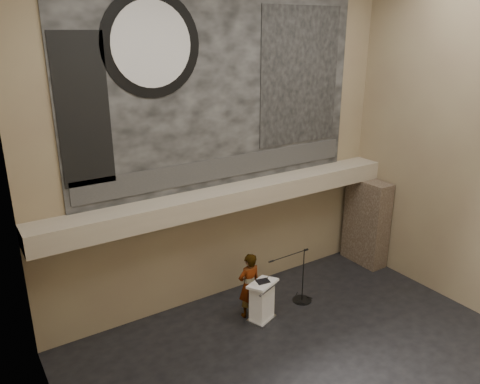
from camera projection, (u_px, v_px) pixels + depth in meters
floor at (320, 373)px, 10.09m from camera, size 10.00×10.00×0.00m
wall_back at (223, 144)px, 11.86m from camera, size 10.00×0.02×8.50m
wall_left at (53, 252)px, 6.12m from camera, size 0.02×8.00×8.50m
soffit at (232, 197)px, 11.97m from camera, size 10.00×0.80×0.50m
sprinkler_left at (176, 221)px, 11.20m from camera, size 0.04×0.04×0.06m
sprinkler_right at (290, 194)px, 13.00m from camera, size 0.04×0.04×0.06m
banner at (223, 86)px, 11.36m from camera, size 8.00×0.05×5.00m
banner_text_strip at (225, 168)px, 12.00m from camera, size 7.76×0.02×0.55m
banner_clock_rim at (152, 44)px, 10.07m from camera, size 2.30×0.02×2.30m
banner_clock_face at (152, 45)px, 10.06m from camera, size 1.84×0.02×1.84m
banner_building_print at (300, 77)px, 12.53m from camera, size 2.60×0.02×3.60m
banner_brick_print at (83, 111)px, 9.68m from camera, size 1.10×0.02×3.20m
stone_pier at (366, 222)px, 14.53m from camera, size 0.60×1.40×2.70m
lectern at (262, 301)px, 11.73m from camera, size 0.86×0.74×1.14m
binder at (263, 281)px, 11.55m from camera, size 0.36×0.31×0.04m
papers at (259, 285)px, 11.44m from camera, size 0.30×0.37×0.00m
speaker_person at (249, 285)px, 11.85m from camera, size 0.64×0.43×1.75m
mic_stand at (301, 293)px, 12.68m from camera, size 1.42×0.52×1.55m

